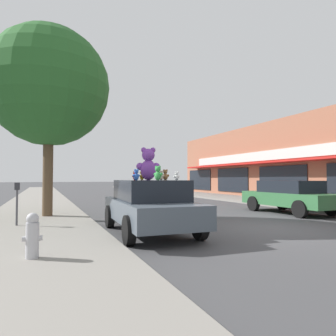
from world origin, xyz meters
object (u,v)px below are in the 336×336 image
Objects in this scene: teddy_bear_brown at (165,175)px; teddy_bear_giant at (148,164)px; teddy_bear_red at (135,176)px; teddy_bear_white at (177,176)px; fire_hydrant at (32,235)px; plush_art_car at (150,205)px; street_tree at (49,87)px; teddy_bear_blue at (136,175)px; teddy_bear_cream at (161,175)px; teddy_bear_green at (158,173)px; teddy_bear_yellow at (142,175)px; parked_car_far_center at (290,196)px; parking_meter at (17,198)px.

teddy_bear_giant is at bearing 24.65° from teddy_bear_brown.
teddy_bear_white is at bearing 77.35° from teddy_bear_red.
teddy_bear_red is at bearing -72.26° from teddy_bear_white.
plush_art_car is at bearing 37.10° from fire_hydrant.
teddy_bear_brown is at bearing -48.36° from street_tree.
teddy_bear_giant reaches higher than teddy_bear_brown.
street_tree is 9.01× the size of fire_hydrant.
teddy_bear_blue is at bearing 43.41° from teddy_bear_red.
teddy_bear_giant is 3.36× the size of teddy_bear_cream.
street_tree is at bearing -5.69° from teddy_bear_green.
teddy_bear_green is 1.28× the size of teddy_bear_cream.
teddy_bear_giant is 0.14× the size of street_tree.
teddy_bear_giant reaches higher than teddy_bear_blue.
teddy_bear_yellow is (0.51, 1.11, -0.00)m from teddy_bear_blue.
parked_car_far_center is at bearing -157.22° from teddy_bear_white.
teddy_bear_green reaches higher than teddy_bear_yellow.
teddy_bear_blue is 1.03× the size of teddy_bear_cream.
teddy_bear_giant is at bearing 80.83° from plush_art_car.
street_tree is (-3.26, 3.67, 3.36)m from teddy_bear_brown.
street_tree is (-2.63, 4.05, 4.21)m from plush_art_car.
teddy_bear_giant reaches higher than parked_car_far_center.
parking_meter is (-3.35, 2.99, -0.71)m from teddy_bear_green.
teddy_bear_brown is at bearing -161.97° from teddy_bear_giant.
teddy_bear_green is 1.38× the size of teddy_bear_red.
teddy_bear_red is (-0.31, 0.35, -0.34)m from teddy_bear_giant.
plush_art_car is at bearing -155.86° from teddy_bear_blue.
teddy_bear_white is 7.68m from parked_car_far_center.
teddy_bear_red reaches higher than fire_hydrant.
teddy_bear_giant is at bearing -141.56° from teddy_bear_blue.
teddy_bear_giant is at bearing -24.04° from parking_meter.
teddy_bear_giant is at bearing -53.95° from street_tree.
teddy_bear_blue is at bearing 65.24° from teddy_bear_giant.
street_tree is (-2.11, 4.44, 3.37)m from teddy_bear_blue.
fire_hydrant is at bearing 24.23° from teddy_bear_blue.
teddy_bear_green reaches higher than teddy_bear_brown.
teddy_bear_green reaches higher than teddy_bear_blue.
parking_meter is at bearing -50.80° from teddy_bear_blue.
teddy_bear_blue is 0.04× the size of street_tree.
teddy_bear_giant is at bearing -166.00° from parked_car_far_center.
plush_art_car is 3.46× the size of parking_meter.
teddy_bear_brown is 1.43m from teddy_bear_white.
teddy_bear_cream is 5.93m from street_tree.
teddy_bear_blue is 1.00× the size of teddy_bear_yellow.
teddy_bear_brown reaches higher than teddy_bear_red.
teddy_bear_blue reaches higher than teddy_bear_red.
teddy_bear_green is 0.53m from teddy_bear_white.
plush_art_car is 13.37× the size of teddy_bear_brown.
teddy_bear_red reaches higher than parking_meter.
teddy_bear_yellow is (-0.01, 0.72, 0.84)m from plush_art_car.
teddy_bear_white is 4.92m from parking_meter.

